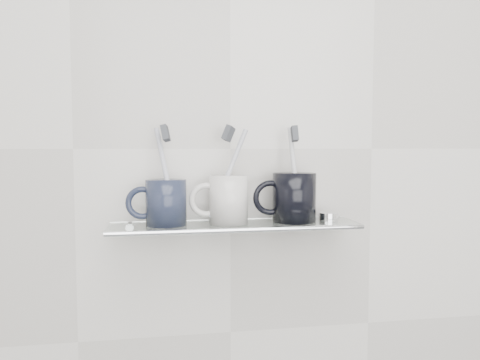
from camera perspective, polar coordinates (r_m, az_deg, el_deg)
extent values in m
plane|color=beige|center=(0.99, -1.18, 3.82)|extent=(2.50, 0.00, 2.50)
cube|color=silver|center=(0.95, -0.61, -5.55)|extent=(0.50, 0.12, 0.01)
cylinder|color=silver|center=(0.89, -0.05, -6.15)|extent=(0.50, 0.01, 0.01)
cylinder|color=silver|center=(0.99, -13.26, -5.93)|extent=(0.02, 0.03, 0.02)
cylinder|color=silver|center=(1.05, 10.45, -5.30)|extent=(0.02, 0.03, 0.02)
cylinder|color=black|center=(0.93, -8.99, -2.72)|extent=(0.09, 0.09, 0.09)
torus|color=black|center=(0.93, -11.82, -2.75)|extent=(0.07, 0.01, 0.07)
cylinder|color=silver|center=(0.93, -9.03, 0.73)|extent=(0.05, 0.06, 0.18)
cube|color=#393B41|center=(0.93, -9.08, 5.67)|extent=(0.02, 0.03, 0.04)
cylinder|color=silver|center=(0.94, -1.41, -2.40)|extent=(0.10, 0.10, 0.10)
torus|color=silver|center=(0.94, -4.13, -2.45)|extent=(0.07, 0.01, 0.07)
cylinder|color=silver|center=(0.94, -1.42, 0.81)|extent=(0.09, 0.02, 0.18)
cube|color=#393B41|center=(0.94, -1.42, 5.70)|extent=(0.03, 0.03, 0.04)
cylinder|color=black|center=(0.97, 6.62, -2.11)|extent=(0.10, 0.10, 0.10)
torus|color=black|center=(0.96, 3.71, -2.17)|extent=(0.07, 0.01, 0.07)
cylinder|color=silver|center=(0.97, 6.65, 0.88)|extent=(0.02, 0.05, 0.19)
cube|color=#393B41|center=(0.97, 6.69, 5.62)|extent=(0.02, 0.03, 0.03)
cylinder|color=silver|center=(1.00, 10.75, -4.39)|extent=(0.04, 0.04, 0.02)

